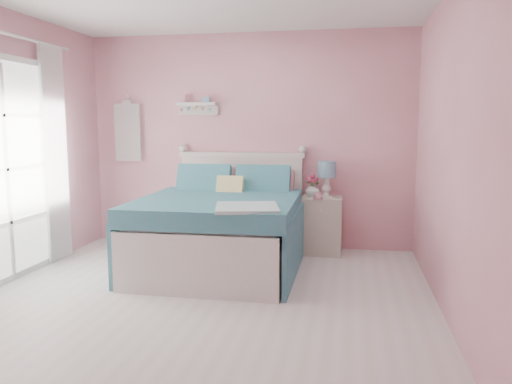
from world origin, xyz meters
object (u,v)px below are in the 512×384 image
(nightstand, at_px, (322,225))
(teacup, at_px, (318,196))
(table_lamp, at_px, (327,172))
(vase, at_px, (312,189))
(bed, at_px, (222,229))

(nightstand, height_order, teacup, teacup)
(nightstand, relative_size, teacup, 7.21)
(table_lamp, relative_size, vase, 2.47)
(teacup, bearing_deg, bed, -148.67)
(nightstand, distance_m, teacup, 0.41)
(nightstand, bearing_deg, bed, -142.80)
(table_lamp, height_order, vase, table_lamp)
(bed, relative_size, vase, 12.02)
(nightstand, relative_size, table_lamp, 1.60)
(vase, bearing_deg, bed, -138.36)
(nightstand, height_order, table_lamp, table_lamp)
(vase, bearing_deg, nightstand, -13.49)
(table_lamp, xyz_separation_m, vase, (-0.16, -0.02, -0.21))
(vase, height_order, teacup, vase)
(bed, xyz_separation_m, nightstand, (1.00, 0.76, -0.07))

